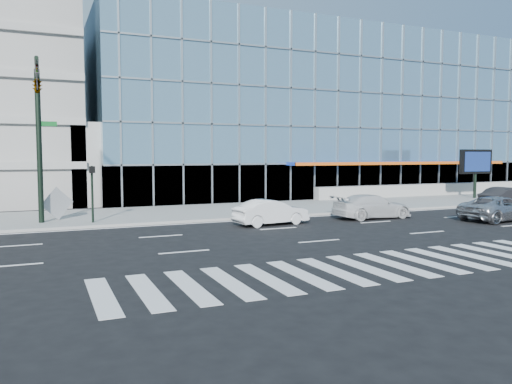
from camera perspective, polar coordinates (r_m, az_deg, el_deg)
ground at (r=25.34m, az=2.58°, el=-4.19°), size 160.00×160.00×0.00m
sidewalk at (r=32.64m, az=-3.61°, el=-2.14°), size 120.00×8.00×0.15m
theatre_building at (r=54.71m, az=3.82°, el=8.25°), size 42.00×26.00×15.00m
ramp_block at (r=40.82m, az=-16.45°, el=3.10°), size 6.00×8.00×6.00m
retaining_wall at (r=48.98m, az=22.22°, el=0.38°), size 30.00×0.80×1.00m
traffic_signal at (r=27.18m, az=-23.66°, el=9.06°), size 1.14×5.74×8.00m
ped_signal_post at (r=27.61m, az=-18.22°, el=0.77°), size 0.30×0.33×3.00m
marquee_sign at (r=44.96m, az=23.81°, el=3.09°), size 3.20×0.43×4.00m
silver_suv at (r=31.41m, az=26.09°, el=-1.71°), size 5.13×2.66×1.38m
white_suv at (r=30.02m, az=13.12°, el=-1.62°), size 4.85×2.00×1.40m
white_sedan at (r=26.56m, az=1.72°, el=-2.32°), size 4.25×1.92×1.35m
dark_sedan at (r=38.84m, az=26.82°, el=-0.59°), size 4.61×2.00×1.47m
tilted_panel at (r=29.43m, az=-21.78°, el=-1.21°), size 1.71×0.78×1.84m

